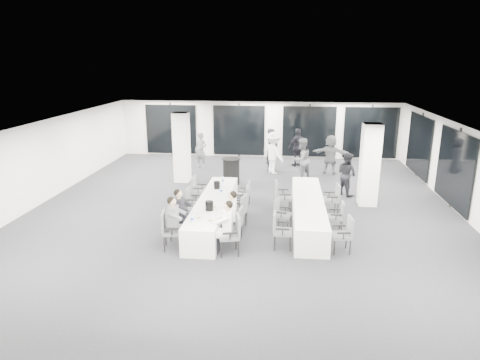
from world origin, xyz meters
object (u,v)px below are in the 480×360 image
object	(u,v)px
chair_side_right_near	(344,232)
ice_bucket_near	(209,206)
chair_side_left_near	(280,228)
standing_guest_g	(201,148)
chair_main_right_near	(232,232)
chair_main_right_mid	(240,209)
standing_guest_h	(347,171)
standing_guest_d	(298,145)
standing_guest_e	(366,151)
standing_guest_b	(302,157)
standing_guest_f	(331,152)
banquet_table_main	(214,211)
chair_main_right_fourth	(243,200)
chair_side_left_mid	(281,212)
chair_main_left_fourth	(192,200)
chair_main_left_mid	(185,206)
chair_side_right_mid	(338,215)
chair_main_left_near	(169,228)
chair_side_left_far	(281,195)
chair_main_left_second	(176,219)
standing_guest_c	(274,150)
ice_bucket_far	(217,185)
chair_main_right_second	(236,222)
standing_guest_a	(272,147)
banquet_table_side	(308,211)
cocktail_table	(231,171)
chair_main_right_far	(246,192)
chair_side_right_far	(333,197)

from	to	relation	value
chair_side_right_near	ice_bucket_near	xyz separation A→B (m)	(-3.65, 0.70, 0.34)
chair_side_left_near	standing_guest_g	distance (m)	9.16
chair_side_right_near	chair_main_right_near	bearing A→B (deg)	91.87
chair_side_right_near	ice_bucket_near	world-z (taller)	ice_bucket_near
chair_main_right_mid	standing_guest_h	world-z (taller)	standing_guest_h
standing_guest_d	standing_guest_e	xyz separation A→B (m)	(3.02, -0.36, -0.14)
standing_guest_b	standing_guest_f	size ratio (longest dim) A/B	1.04
banquet_table_main	standing_guest_g	distance (m)	6.97
banquet_table_main	ice_bucket_near	world-z (taller)	ice_bucket_near
chair_main_right_fourth	chair_side_left_mid	size ratio (longest dim) A/B	1.13
chair_main_left_fourth	chair_side_left_mid	world-z (taller)	chair_side_left_mid
chair_main_left_mid	chair_side_right_mid	world-z (taller)	chair_main_left_mid
chair_main_left_near	chair_side_left_far	bearing A→B (deg)	127.25
chair_main_right_mid	chair_side_left_mid	world-z (taller)	chair_main_right_mid
chair_side_left_far	standing_guest_g	distance (m)	6.71
chair_main_left_second	chair_main_right_near	xyz separation A→B (m)	(1.67, -0.79, 0.03)
chair_main_left_second	standing_guest_c	size ratio (longest dim) A/B	0.48
standing_guest_e	ice_bucket_near	distance (m)	9.87
chair_main_right_fourth	chair_side_right_near	size ratio (longest dim) A/B	1.07
chair_main_right_near	standing_guest_g	distance (m)	9.19
chair_side_right_near	standing_guest_e	size ratio (longest dim) A/B	0.55
standing_guest_d	ice_bucket_near	distance (m)	8.84
chair_side_right_near	ice_bucket_far	bearing A→B (deg)	47.16
chair_main_right_fourth	chair_main_right_second	bearing A→B (deg)	176.79
chair_side_left_far	chair_main_right_near	bearing A→B (deg)	-27.25
standing_guest_f	banquet_table_main	bearing A→B (deg)	67.77
chair_main_right_second	standing_guest_a	size ratio (longest dim) A/B	0.45
standing_guest_c	standing_guest_e	distance (m)	4.24
banquet_table_side	cocktail_table	world-z (taller)	cocktail_table
chair_main_left_mid	standing_guest_a	distance (m)	7.14
chair_main_right_far	ice_bucket_near	world-z (taller)	ice_bucket_near
chair_main_left_mid	standing_guest_g	distance (m)	6.99
chair_main_left_second	chair_side_right_far	xyz separation A→B (m)	(4.54, 2.50, 0.00)
banquet_table_main	standing_guest_a	bearing A→B (deg)	76.76
banquet_table_main	chair_main_left_second	world-z (taller)	chair_main_left_second
ice_bucket_near	chair_side_right_far	bearing A→B (deg)	30.74
standing_guest_e	banquet_table_main	bearing A→B (deg)	119.07
chair_main_right_fourth	chair_main_right_far	xyz separation A→B (m)	(-0.01, 1.15, -0.09)
chair_main_left_mid	ice_bucket_far	size ratio (longest dim) A/B	4.37
chair_side_right_far	chair_side_right_near	bearing A→B (deg)	174.58
chair_main_left_mid	standing_guest_d	xyz separation A→B (m)	(3.55, 7.67, 0.42)
banquet_table_side	chair_main_right_far	bearing A→B (deg)	146.67
chair_main_left_near	chair_side_right_far	size ratio (longest dim) A/B	1.04
chair_main_right_second	standing_guest_h	xyz separation A→B (m)	(3.54, 4.57, 0.35)
chair_main_left_near	standing_guest_g	world-z (taller)	standing_guest_g
chair_main_left_near	chair_main_right_second	xyz separation A→B (m)	(1.67, 0.66, -0.03)
standing_guest_e	standing_guest_a	bearing A→B (deg)	75.85
chair_main_right_far	standing_guest_g	distance (m)	5.69
banquet_table_main	ice_bucket_far	xyz separation A→B (m)	(-0.06, 1.10, 0.49)
standing_guest_b	ice_bucket_near	bearing A→B (deg)	22.55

